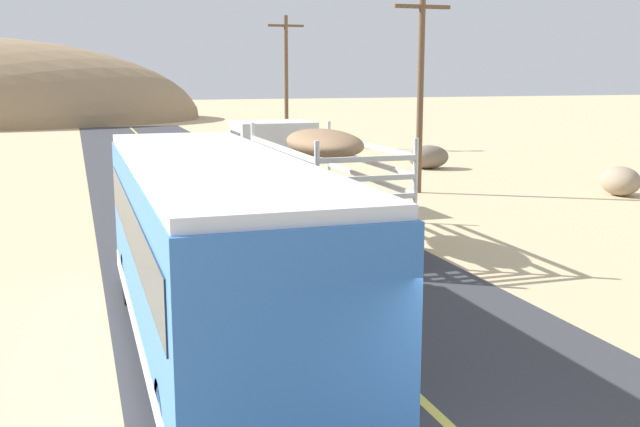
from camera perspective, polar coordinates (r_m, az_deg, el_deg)
The scene contains 7 objects.
livestock_truck at distance 23.26m, azimuth -2.21°, elevation 3.80°, with size 2.53×9.70×3.02m.
bus at distance 12.18m, azimuth -7.98°, elevation -2.74°, with size 2.54×10.00×3.21m.
car_far at distance 30.78m, azimuth -7.40°, elevation 4.07°, with size 1.90×4.62×1.93m.
power_pole_mid at distance 28.86m, azimuth 7.53°, elevation 9.46°, with size 2.20×0.24×7.46m.
power_pole_far at distance 46.54m, azimuth -2.55°, elevation 10.16°, with size 2.20×0.24×7.82m.
boulder_near_shoulder at distance 36.48m, azimuth 8.12°, elevation 4.22°, with size 1.98×1.49×1.11m, color #756656.
boulder_far_horizon at distance 30.31m, azimuth 21.56°, elevation 2.28°, with size 1.31×1.66×1.09m, color gray.
Camera 1 is at (-4.41, -5.64, 4.53)m, focal length 42.75 mm.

